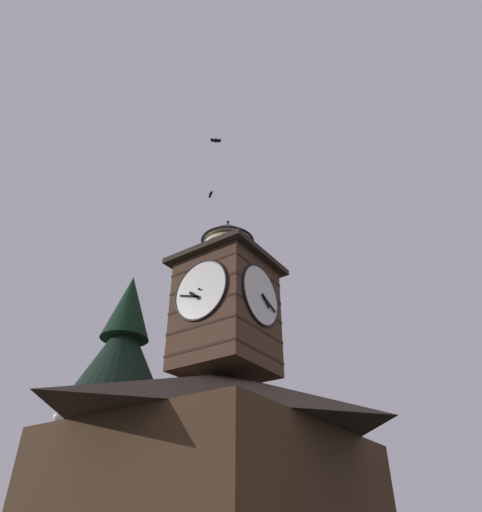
# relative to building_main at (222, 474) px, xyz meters

# --- Properties ---
(building_main) EXTENTS (11.29, 9.31, 7.43)m
(building_main) POSITION_rel_building_main_xyz_m (0.00, 0.00, 0.00)
(building_main) COLOR #412C1B
(building_main) RESTS_ON ground_plane
(clock_tower) EXTENTS (4.22, 4.22, 7.75)m
(clock_tower) POSITION_rel_building_main_xyz_m (-0.11, -0.03, 6.92)
(clock_tower) COLOR #4C3323
(clock_tower) RESTS_ON building_main
(pine_tree_behind) EXTENTS (7.20, 7.20, 12.62)m
(pine_tree_behind) POSITION_rel_building_main_xyz_m (1.52, -4.52, 1.32)
(pine_tree_behind) COLOR #473323
(pine_tree_behind) RESTS_ON ground_plane
(moon) EXTENTS (1.50, 1.50, 1.50)m
(moon) POSITION_rel_building_main_xyz_m (-19.01, -38.78, 9.97)
(moon) COLOR silver
(flying_bird_high) EXTENTS (0.50, 0.59, 0.12)m
(flying_bird_high) POSITION_rel_building_main_xyz_m (-2.94, -3.58, 16.74)
(flying_bird_high) COLOR black
(flying_bird_low) EXTENTS (0.48, 0.53, 0.16)m
(flying_bird_low) POSITION_rel_building_main_xyz_m (1.77, 0.49, 15.01)
(flying_bird_low) COLOR black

